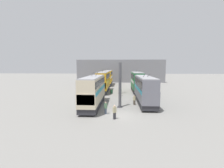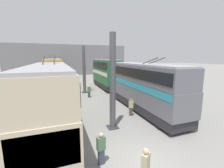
% 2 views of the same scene
% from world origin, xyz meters
% --- Properties ---
extents(ground_plane, '(240.00, 240.00, 0.00)m').
position_xyz_m(ground_plane, '(0.00, 0.00, 0.00)').
color(ground_plane, gray).
extents(depot_back_wall, '(0.50, 36.00, 9.26)m').
position_xyz_m(depot_back_wall, '(41.69, 0.00, 4.63)').
color(depot_back_wall, slate).
rests_on(depot_back_wall, ground_plane).
extents(support_column_near, '(0.81, 0.81, 7.10)m').
position_xyz_m(support_column_near, '(4.05, 0.00, 3.42)').
color(support_column_near, '#4C4C51').
rests_on(support_column_near, ground_plane).
extents(support_column_far, '(0.81, 0.81, 7.10)m').
position_xyz_m(support_column_far, '(16.52, 0.00, 3.42)').
color(support_column_far, '#4C4C51').
rests_on(support_column_far, ground_plane).
extents(bus_left_near, '(11.18, 2.54, 5.38)m').
position_xyz_m(bus_left_near, '(6.70, -4.30, 2.71)').
color(bus_left_near, black).
rests_on(bus_left_near, ground_plane).
extents(bus_left_far, '(9.38, 2.54, 5.68)m').
position_xyz_m(bus_left_far, '(19.22, -4.30, 2.87)').
color(bus_left_far, black).
rests_on(bus_left_far, ground_plane).
extents(bus_right_near, '(11.07, 2.54, 5.51)m').
position_xyz_m(bus_right_near, '(4.32, 4.30, 2.79)').
color(bus_right_near, black).
rests_on(bus_right_near, ground_plane).
extents(bus_right_mid, '(10.69, 2.54, 5.76)m').
position_xyz_m(bus_right_mid, '(18.59, 4.30, 2.91)').
color(bus_right_mid, black).
rests_on(bus_right_mid, ground_plane).
extents(bus_right_far, '(10.52, 2.54, 5.77)m').
position_xyz_m(bus_right_far, '(32.91, 4.30, 2.92)').
color(bus_right_far, black).
rests_on(bus_right_far, ground_plane).
extents(person_aisle_foreground, '(0.44, 0.48, 1.80)m').
position_xyz_m(person_aisle_foreground, '(-1.52, 0.63, 0.96)').
color(person_aisle_foreground, '#2D2D33').
rests_on(person_aisle_foreground, ground_plane).
extents(person_aisle_midway, '(0.26, 0.43, 1.65)m').
position_xyz_m(person_aisle_midway, '(13.52, -0.09, 0.87)').
color(person_aisle_midway, '#384251').
rests_on(person_aisle_midway, ground_plane).
extents(person_by_left_row, '(0.41, 0.48, 1.62)m').
position_xyz_m(person_by_left_row, '(5.77, -2.45, 0.85)').
color(person_by_left_row, '#473D33').
rests_on(person_by_left_row, ground_plane).
extents(person_by_right_row, '(0.32, 0.46, 1.71)m').
position_xyz_m(person_by_right_row, '(0.47, 1.93, 0.90)').
color(person_by_right_row, '#384251').
rests_on(person_by_right_row, ground_plane).
extents(oil_drum, '(0.61, 0.61, 0.88)m').
position_xyz_m(oil_drum, '(16.30, 2.08, 0.44)').
color(oil_drum, '#235638').
rests_on(oil_drum, ground_plane).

